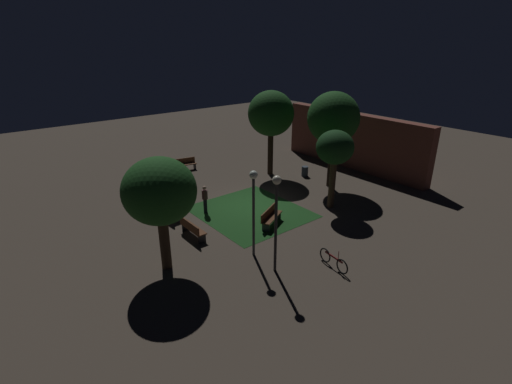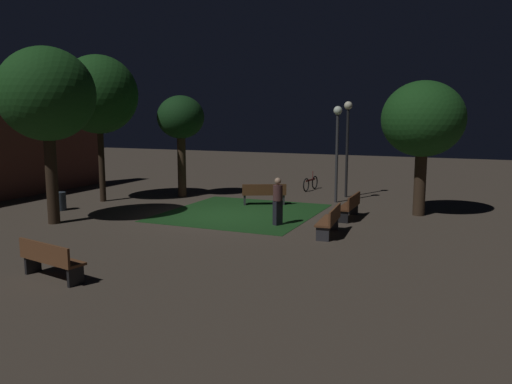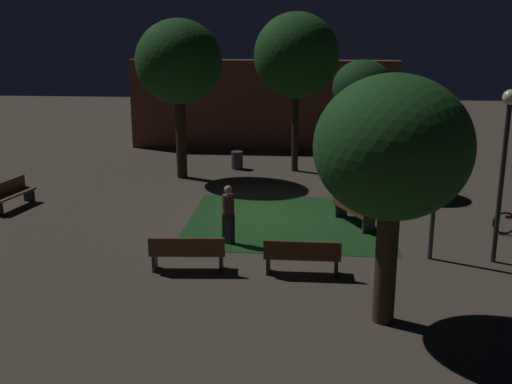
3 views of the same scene
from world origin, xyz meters
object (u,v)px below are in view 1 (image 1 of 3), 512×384
(bicycle, at_px, (333,260))
(bench_path_side, at_px, (192,228))
(bench_front_left, at_px, (271,216))
(trash_bin, at_px, (305,171))
(tree_left_canopy, at_px, (333,118))
(tree_back_left, at_px, (159,192))
(lamp_post_path_center, at_px, (276,208))
(pedestrian, at_px, (205,199))
(bench_by_lamp, at_px, (184,164))
(tree_back_right, at_px, (271,114))
(lamp_post_near_wall, at_px, (254,198))
(tree_tall_center, at_px, (335,149))
(bench_front_right, at_px, (167,210))

(bicycle, bearing_deg, bench_path_side, -151.35)
(bench_front_left, distance_m, trash_bin, 8.04)
(bench_path_side, distance_m, bench_front_left, 4.13)
(bench_path_side, xyz_separation_m, tree_left_canopy, (-0.47, 10.59, 4.02))
(tree_back_left, height_order, lamp_post_path_center, tree_back_left)
(tree_back_left, relative_size, pedestrian, 3.04)
(bench_front_left, relative_size, trash_bin, 2.57)
(bench_path_side, relative_size, bench_by_lamp, 0.97)
(tree_back_right, height_order, lamp_post_near_wall, tree_back_right)
(tree_back_left, xyz_separation_m, bicycle, (4.47, 5.53, -3.14))
(bench_by_lamp, distance_m, tree_left_canopy, 11.40)
(tree_tall_center, xyz_separation_m, trash_bin, (-4.68, 2.66, -3.12))
(bench_by_lamp, height_order, pedestrian, pedestrian)
(lamp_post_path_center, distance_m, trash_bin, 12.38)
(bench_front_left, height_order, tree_back_right, tree_back_right)
(bench_by_lamp, relative_size, tree_back_right, 0.32)
(bench_by_lamp, bearing_deg, bench_front_right, -35.25)
(tree_tall_center, relative_size, lamp_post_near_wall, 1.12)
(lamp_post_path_center, height_order, pedestrian, lamp_post_path_center)
(tree_back_right, bearing_deg, lamp_post_near_wall, -44.62)
(bench_front_right, distance_m, bench_front_left, 5.67)
(bench_front_right, xyz_separation_m, lamp_post_path_center, (7.46, 1.25, 2.44))
(tree_back_right, xyz_separation_m, lamp_post_near_wall, (7.92, -7.82, -1.52))
(tree_left_canopy, distance_m, tree_back_left, 12.99)
(bench_front_right, bearing_deg, bench_by_lamp, 144.75)
(bench_front_left, relative_size, lamp_post_path_center, 0.43)
(lamp_post_near_wall, bearing_deg, pedestrian, 172.63)
(bench_by_lamp, bearing_deg, tree_left_canopy, 33.62)
(bench_front_left, relative_size, bicycle, 1.07)
(tree_back_left, bearing_deg, pedestrian, 131.11)
(bench_front_left, xyz_separation_m, tree_back_right, (-6.13, 5.26, 3.83))
(bench_front_right, height_order, bench_front_left, same)
(bench_front_right, distance_m, bench_path_side, 2.73)
(bench_path_side, relative_size, tree_tall_center, 0.40)
(trash_bin, bearing_deg, bench_front_right, -89.61)
(bench_path_side, height_order, bicycle, bicycle)
(bench_front_left, relative_size, lamp_post_near_wall, 0.45)
(tree_back_right, bearing_deg, pedestrian, -69.12)
(bicycle, bearing_deg, lamp_post_path_center, -123.68)
(bench_front_right, bearing_deg, bicycle, 20.70)
(tree_left_canopy, relative_size, pedestrian, 3.81)
(tree_back_right, bearing_deg, bench_path_side, -62.67)
(bench_path_side, distance_m, tree_back_left, 4.07)
(bench_front_right, relative_size, lamp_post_near_wall, 0.45)
(tree_left_canopy, xyz_separation_m, tree_back_left, (2.12, -12.78, -1.01))
(bench_front_right, xyz_separation_m, bicycle, (8.85, 3.34, -0.14))
(tree_back_right, relative_size, bicycle, 3.46)
(bench_by_lamp, xyz_separation_m, tree_left_canopy, (8.88, 5.91, 4.02))
(bench_front_left, distance_m, bicycle, 4.76)
(lamp_post_path_center, relative_size, trash_bin, 6.00)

